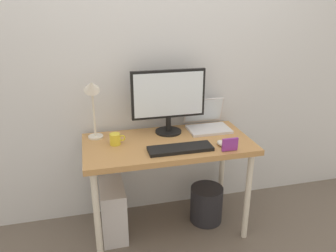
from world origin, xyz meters
TOP-DOWN VIEW (x-y plane):
  - ground_plane at (0.00, 0.00)m, footprint 6.00×6.00m
  - back_wall at (0.00, 0.36)m, footprint 4.40×0.04m
  - desk at (0.00, 0.00)m, footprint 1.20×0.60m
  - monitor at (0.05, 0.17)m, footprint 0.56×0.20m
  - laptop at (0.36, 0.19)m, footprint 0.32×0.28m
  - desk_lamp at (-0.50, 0.17)m, footprint 0.11×0.16m
  - keyboard at (0.05, -0.16)m, footprint 0.44×0.14m
  - mouse at (0.35, -0.16)m, footprint 0.06×0.09m
  - coffee_mug at (-0.37, 0.04)m, footprint 0.11×0.08m
  - photo_frame at (0.37, -0.25)m, footprint 0.11×0.02m
  - computer_tower at (-0.42, 0.04)m, footprint 0.18×0.36m
  - wastebasket at (0.33, 0.02)m, footprint 0.26×0.26m

SIDE VIEW (x-z plane):
  - ground_plane at x=0.00m, z-range 0.00..0.00m
  - wastebasket at x=0.33m, z-range 0.00..0.30m
  - computer_tower at x=-0.42m, z-range 0.00..0.42m
  - desk at x=0.00m, z-range 0.30..1.05m
  - keyboard at x=0.05m, z-range 0.75..0.77m
  - mouse at x=0.35m, z-range 0.75..0.78m
  - coffee_mug at x=-0.37m, z-range 0.75..0.83m
  - photo_frame at x=0.37m, z-range 0.75..0.84m
  - laptop at x=0.36m, z-range 0.69..0.92m
  - monitor at x=0.05m, z-range 0.78..1.27m
  - desk_lamp at x=-0.50m, z-range 0.85..1.31m
  - back_wall at x=0.00m, z-range 0.00..2.60m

